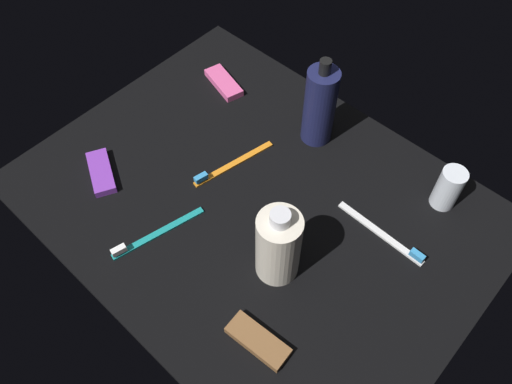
# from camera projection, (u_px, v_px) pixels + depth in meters

# --- Properties ---
(ground_plane) EXTENTS (0.84, 0.64, 0.01)m
(ground_plane) POSITION_uv_depth(u_px,v_px,m) (256.00, 203.00, 0.97)
(ground_plane) COLOR black
(lotion_bottle) EXTENTS (0.06, 0.06, 0.20)m
(lotion_bottle) POSITION_uv_depth(u_px,v_px,m) (320.00, 106.00, 0.99)
(lotion_bottle) COLOR #1B1E47
(lotion_bottle) RESTS_ON ground_plane
(bodywash_bottle) EXTENTS (0.07, 0.07, 0.17)m
(bodywash_bottle) POSITION_uv_depth(u_px,v_px,m) (278.00, 246.00, 0.82)
(bodywash_bottle) COLOR silver
(bodywash_bottle) RESTS_ON ground_plane
(deodorant_stick) EXTENTS (0.05, 0.05, 0.09)m
(deodorant_stick) POSITION_uv_depth(u_px,v_px,m) (448.00, 188.00, 0.93)
(deodorant_stick) COLOR silver
(deodorant_stick) RESTS_ON ground_plane
(toothbrush_orange) EXTENTS (0.05, 0.18, 0.02)m
(toothbrush_orange) POSITION_uv_depth(u_px,v_px,m) (229.00, 165.00, 1.00)
(toothbrush_orange) COLOR orange
(toothbrush_orange) RESTS_ON ground_plane
(toothbrush_white) EXTENTS (0.18, 0.02, 0.02)m
(toothbrush_white) POSITION_uv_depth(u_px,v_px,m) (386.00, 236.00, 0.91)
(toothbrush_white) COLOR white
(toothbrush_white) RESTS_ON ground_plane
(toothbrush_teal) EXTENTS (0.05, 0.18, 0.02)m
(toothbrush_teal) POSITION_uv_depth(u_px,v_px,m) (153.00, 235.00, 0.91)
(toothbrush_teal) COLOR teal
(toothbrush_teal) RESTS_ON ground_plane
(snack_bar_brown) EXTENTS (0.11, 0.05, 0.01)m
(snack_bar_brown) POSITION_uv_depth(u_px,v_px,m) (258.00, 341.00, 0.80)
(snack_bar_brown) COLOR brown
(snack_bar_brown) RESTS_ON ground_plane
(snack_bar_purple) EXTENTS (0.11, 0.08, 0.01)m
(snack_bar_purple) POSITION_uv_depth(u_px,v_px,m) (101.00, 172.00, 0.99)
(snack_bar_purple) COLOR purple
(snack_bar_purple) RESTS_ON ground_plane
(snack_bar_pink) EXTENTS (0.11, 0.07, 0.01)m
(snack_bar_pink) POSITION_uv_depth(u_px,v_px,m) (224.00, 83.00, 1.14)
(snack_bar_pink) COLOR #E55999
(snack_bar_pink) RESTS_ON ground_plane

